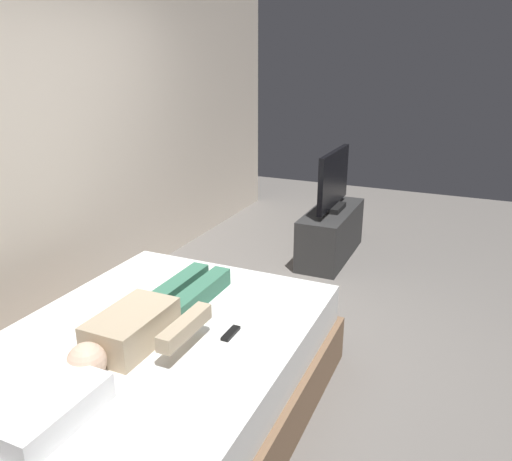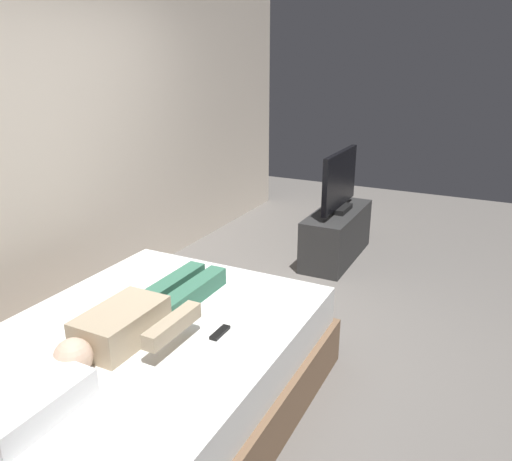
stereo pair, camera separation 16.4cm
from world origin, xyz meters
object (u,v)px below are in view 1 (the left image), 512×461
at_px(person, 150,319).
at_px(tv_stand, 331,233).
at_px(remote, 231,333).
at_px(tv, 334,182).
at_px(bed, 153,379).
at_px(pillow, 42,408).

xyz_separation_m(person, tv_stand, (2.74, -0.22, -0.37)).
distance_m(remote, tv, 2.61).
distance_m(bed, pillow, 0.79).
relative_size(remote, tv_stand, 0.14).
relative_size(pillow, tv, 0.55).
bearing_deg(tv, person, 175.39).
bearing_deg(tv, bed, 175.68).
distance_m(bed, tv_stand, 2.78).
relative_size(person, tv, 1.43).
bearing_deg(tv_stand, tv, 0.00).
height_order(person, tv_stand, person).
bearing_deg(tv, tv_stand, 180.00).
height_order(bed, remote, remote).
relative_size(pillow, remote, 3.20).
bearing_deg(tv_stand, person, 175.39).
bearing_deg(bed, remote, -65.39).
relative_size(bed, person, 1.65).
bearing_deg(remote, bed, 114.61).
distance_m(pillow, tv, 3.50).
xyz_separation_m(pillow, person, (0.75, 0.01, 0.02)).
bearing_deg(pillow, tv_stand, -3.43).
distance_m(tv_stand, tv, 0.53).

